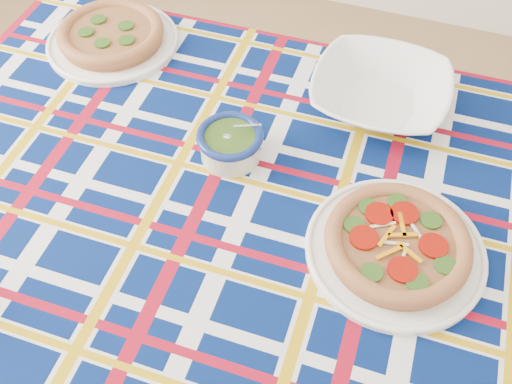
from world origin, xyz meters
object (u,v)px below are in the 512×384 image
(dining_table, at_px, (287,238))
(pesto_bowl, at_px, (230,142))
(main_focaccia_plate, at_px, (398,243))
(serving_bowl, at_px, (380,93))

(dining_table, height_order, pesto_bowl, pesto_bowl)
(main_focaccia_plate, relative_size, pesto_bowl, 2.47)
(pesto_bowl, relative_size, serving_bowl, 0.45)
(serving_bowl, bearing_deg, dining_table, -105.29)
(main_focaccia_plate, relative_size, serving_bowl, 1.12)
(pesto_bowl, bearing_deg, main_focaccia_plate, -18.72)
(pesto_bowl, bearing_deg, serving_bowl, 44.43)
(dining_table, relative_size, serving_bowl, 5.62)
(dining_table, distance_m, pesto_bowl, 0.23)
(dining_table, xyz_separation_m, pesto_bowl, (-0.16, 0.11, 0.13))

